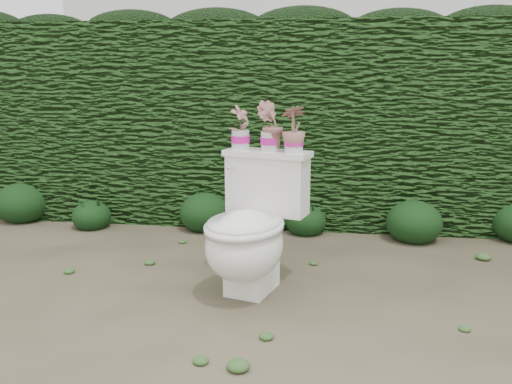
# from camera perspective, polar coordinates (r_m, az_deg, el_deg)

# --- Properties ---
(ground) EXTENTS (60.00, 60.00, 0.00)m
(ground) POSITION_cam_1_polar(r_m,az_deg,el_deg) (3.22, 3.24, -9.72)
(ground) COLOR #665E46
(ground) RESTS_ON ground
(hedge) EXTENTS (8.00, 1.00, 1.60)m
(hedge) POSITION_cam_1_polar(r_m,az_deg,el_deg) (4.60, 5.02, 7.24)
(hedge) COLOR #28541C
(hedge) RESTS_ON ground
(house_wall) EXTENTS (8.00, 3.50, 4.00)m
(house_wall) POSITION_cam_1_polar(r_m,az_deg,el_deg) (9.02, 10.71, 17.29)
(house_wall) COLOR silver
(house_wall) RESTS_ON ground
(toilet) EXTENTS (0.62, 0.78, 0.78)m
(toilet) POSITION_cam_1_polar(r_m,az_deg,el_deg) (3.01, -0.57, -4.18)
(toilet) COLOR white
(toilet) RESTS_ON ground
(potted_plant_left) EXTENTS (0.15, 0.15, 0.24)m
(potted_plant_left) POSITION_cam_1_polar(r_m,az_deg,el_deg) (3.19, -1.65, 6.71)
(potted_plant_left) COLOR #3B7324
(potted_plant_left) RESTS_ON toilet
(potted_plant_center) EXTENTS (0.15, 0.12, 0.27)m
(potted_plant_center) POSITION_cam_1_polar(r_m,az_deg,el_deg) (3.11, 1.49, 6.83)
(potted_plant_center) COLOR #3B7324
(potted_plant_center) RESTS_ON toilet
(potted_plant_right) EXTENTS (0.19, 0.19, 0.25)m
(potted_plant_right) POSITION_cam_1_polar(r_m,az_deg,el_deg) (3.06, 4.01, 6.48)
(potted_plant_right) COLOR #3B7324
(potted_plant_right) RESTS_ON toilet
(liriope_clump_0) EXTENTS (0.44, 0.44, 0.35)m
(liriope_clump_0) POSITION_cam_1_polar(r_m,az_deg,el_deg) (4.93, -23.39, -0.74)
(liriope_clump_0) COLOR #163813
(liriope_clump_0) RESTS_ON ground
(liriope_clump_1) EXTENTS (0.31, 0.31, 0.24)m
(liriope_clump_1) POSITION_cam_1_polar(r_m,az_deg,el_deg) (4.52, -16.94, -2.09)
(liriope_clump_1) COLOR #163813
(liriope_clump_1) RESTS_ON ground
(liriope_clump_2) EXTENTS (0.40, 0.40, 0.32)m
(liriope_clump_2) POSITION_cam_1_polar(r_m,az_deg,el_deg) (4.30, -5.41, -1.81)
(liriope_clump_2) COLOR #163813
(liriope_clump_2) RESTS_ON ground
(liriope_clump_3) EXTENTS (0.31, 0.31, 0.25)m
(liriope_clump_3) POSITION_cam_1_polar(r_m,az_deg,el_deg) (4.19, 5.29, -2.69)
(liriope_clump_3) COLOR #163813
(liriope_clump_3) RESTS_ON ground
(liriope_clump_4) EXTENTS (0.41, 0.41, 0.33)m
(liriope_clump_4) POSITION_cam_1_polar(r_m,az_deg,el_deg) (4.16, 16.33, -2.71)
(liriope_clump_4) COLOR #163813
(liriope_clump_4) RESTS_ON ground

